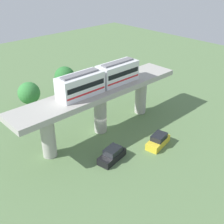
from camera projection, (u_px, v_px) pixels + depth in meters
name	position (u px, v px, depth m)	size (l,w,h in m)	color
ground_plane	(101.00, 131.00, 44.63)	(120.00, 120.00, 0.00)	#5B7A4C
viaduct	(100.00, 99.00, 42.06)	(5.20, 28.00, 7.15)	#A8A59E
train	(100.00, 79.00, 40.56)	(2.64, 13.55, 3.24)	silver
parked_car_black	(112.00, 155.00, 37.98)	(2.52, 4.45, 1.76)	black
parked_car_yellow	(158.00, 141.00, 40.89)	(2.56, 4.47, 1.76)	yellow
tree_near_viaduct	(29.00, 93.00, 49.76)	(3.86, 3.86, 4.99)	brown
tree_mid_lot	(103.00, 75.00, 56.36)	(3.88, 3.88, 5.37)	brown
tree_far_corner	(65.00, 77.00, 54.29)	(3.88, 3.88, 5.84)	brown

